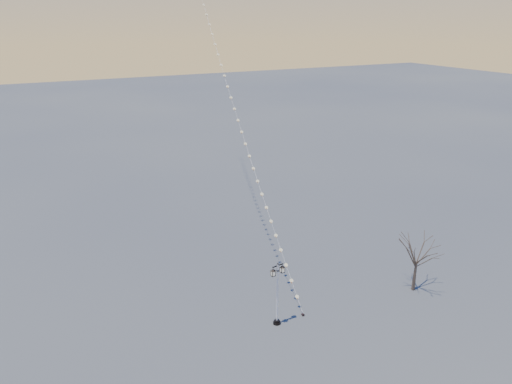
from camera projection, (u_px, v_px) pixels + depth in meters
ground at (330, 323)px, 33.89m from camera, size 300.00×300.00×0.00m
street_lamp at (277, 291)px, 32.88m from camera, size 1.19×0.55×4.74m
bare_tree at (417, 254)px, 36.94m from camera, size 2.69×2.69×4.47m
kite_train at (226, 67)px, 46.37m from camera, size 5.79×38.61×31.46m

